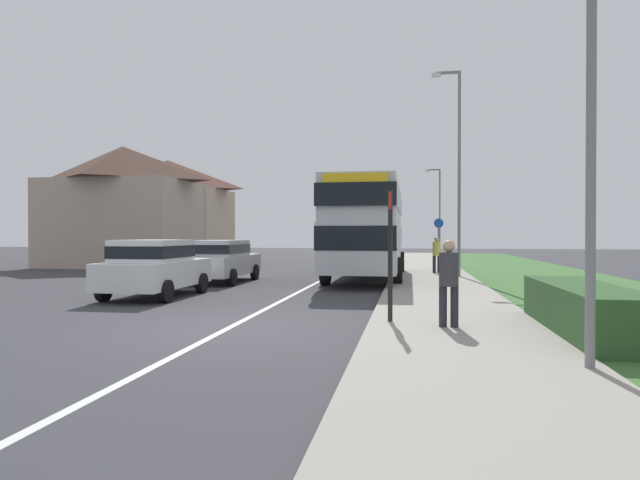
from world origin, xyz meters
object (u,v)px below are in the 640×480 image
at_px(parked_car_silver, 221,259).
at_px(street_lamp_near, 583,29).
at_px(double_decker_bus, 367,225).
at_px(pedestrian_at_stop, 449,279).
at_px(street_lamp_far, 438,206).
at_px(cycle_route_sign, 439,242).
at_px(street_lamp_mid, 457,161).
at_px(bus_stop_sign, 390,246).
at_px(pedestrian_walking_away, 437,253).
at_px(parked_car_white, 155,266).

relative_size(parked_car_silver, street_lamp_near, 0.59).
bearing_deg(street_lamp_near, parked_car_silver, 126.97).
distance_m(double_decker_bus, street_lamp_near, 14.85).
bearing_deg(pedestrian_at_stop, street_lamp_near, -62.64).
bearing_deg(street_lamp_far, cycle_route_sign, -92.75).
relative_size(street_lamp_near, street_lamp_mid, 0.91).
xyz_separation_m(pedestrian_at_stop, bus_stop_sign, (-1.05, 0.48, 0.56)).
relative_size(pedestrian_at_stop, street_lamp_far, 0.25).
bearing_deg(cycle_route_sign, double_decker_bus, -122.60).
bearing_deg(street_lamp_mid, parked_car_silver, -161.39).
distance_m(street_lamp_near, street_lamp_far, 33.65).
bearing_deg(pedestrian_walking_away, cycle_route_sign, 84.99).
bearing_deg(parked_car_white, bus_stop_sign, -30.19).
bearing_deg(bus_stop_sign, street_lamp_far, 85.49).
distance_m(parked_car_white, bus_stop_sign, 7.79).
bearing_deg(bus_stop_sign, pedestrian_walking_away, 83.64).
height_order(pedestrian_at_stop, pedestrian_walking_away, same).
height_order(pedestrian_at_stop, street_lamp_near, street_lamp_near).
relative_size(pedestrian_at_stop, cycle_route_sign, 0.66).
distance_m(bus_stop_sign, street_lamp_far, 30.63).
bearing_deg(parked_car_silver, pedestrian_at_stop, -50.57).
xyz_separation_m(double_decker_bus, bus_stop_sign, (1.29, -11.00, -0.60)).
height_order(parked_car_silver, street_lamp_near, street_lamp_near).
bearing_deg(pedestrian_at_stop, bus_stop_sign, 155.59).
xyz_separation_m(parked_car_white, pedestrian_walking_away, (8.21, 9.51, 0.08)).
xyz_separation_m(double_decker_bus, parked_car_silver, (-5.23, -2.28, -1.27)).
distance_m(parked_car_white, pedestrian_at_stop, 8.92).
bearing_deg(parked_car_silver, pedestrian_walking_away, 30.35).
xyz_separation_m(parked_car_white, pedestrian_at_stop, (7.76, -4.38, 0.08)).
height_order(street_lamp_near, street_lamp_far, street_lamp_near).
bearing_deg(street_lamp_near, pedestrian_at_stop, 117.36).
relative_size(parked_car_white, parked_car_silver, 0.88).
xyz_separation_m(bus_stop_sign, cycle_route_sign, (1.69, 15.66, -0.11)).
bearing_deg(bus_stop_sign, street_lamp_mid, 79.39).
xyz_separation_m(street_lamp_mid, street_lamp_far, (0.22, 18.79, -0.83)).
relative_size(cycle_route_sign, street_lamp_near, 0.34).
relative_size(street_lamp_near, street_lamp_far, 1.13).
height_order(pedestrian_at_stop, bus_stop_sign, bus_stop_sign).
bearing_deg(bus_stop_sign, parked_car_white, 149.81).
relative_size(double_decker_bus, parked_car_white, 2.52).
height_order(double_decker_bus, street_lamp_far, street_lamp_far).
bearing_deg(cycle_route_sign, street_lamp_far, 87.25).
bearing_deg(double_decker_bus, street_lamp_far, 79.25).
height_order(double_decker_bus, parked_car_white, double_decker_bus).
height_order(double_decker_bus, cycle_route_sign, double_decker_bus).
height_order(cycle_route_sign, street_lamp_far, street_lamp_far).
distance_m(pedestrian_walking_away, street_lamp_near, 16.97).
bearing_deg(street_lamp_near, pedestrian_walking_away, 93.32).
xyz_separation_m(cycle_route_sign, street_lamp_near, (0.77, -18.86, 2.86)).
distance_m(cycle_route_sign, street_lamp_near, 19.10).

